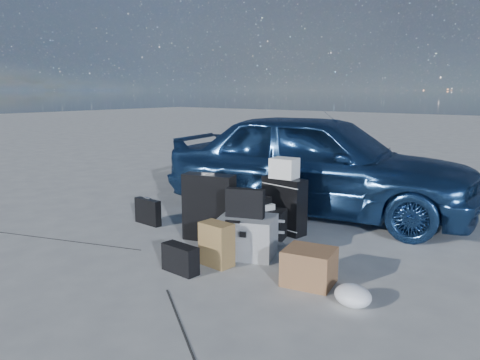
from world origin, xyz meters
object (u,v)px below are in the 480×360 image
(briefcase, at_px, (148,212))
(cardboard_box, at_px, (309,267))
(duffel_bag, at_px, (255,223))
(suitcase_right, at_px, (284,205))
(car, at_px, (318,163))
(pelican_case, at_px, (247,236))
(suitcase_left, at_px, (209,207))

(briefcase, bearing_deg, cardboard_box, -5.66)
(duffel_bag, xyz_separation_m, cardboard_box, (1.08, -0.75, -0.01))
(suitcase_right, bearing_deg, cardboard_box, -40.34)
(car, bearing_deg, suitcase_right, 176.22)
(cardboard_box, bearing_deg, pelican_case, 163.59)
(pelican_case, bearing_deg, cardboard_box, -38.23)
(pelican_case, bearing_deg, briefcase, 152.89)
(suitcase_left, bearing_deg, pelican_case, -28.33)
(car, distance_m, suitcase_left, 1.76)
(suitcase_left, height_order, cardboard_box, suitcase_left)
(suitcase_left, bearing_deg, briefcase, 163.94)
(pelican_case, height_order, suitcase_left, suitcase_left)
(pelican_case, bearing_deg, suitcase_right, 76.06)
(pelican_case, relative_size, briefcase, 1.34)
(pelican_case, height_order, duffel_bag, pelican_case)
(briefcase, relative_size, duffel_bag, 0.61)
(suitcase_left, bearing_deg, car, 61.31)
(briefcase, height_order, cardboard_box, briefcase)
(car, height_order, briefcase, car)
(car, height_order, duffel_bag, car)
(car, bearing_deg, suitcase_left, 157.45)
(suitcase_right, xyz_separation_m, duffel_bag, (-0.15, -0.34, -0.15))
(cardboard_box, bearing_deg, car, 116.51)
(suitcase_right, relative_size, duffel_bag, 0.97)
(briefcase, distance_m, duffel_bag, 1.37)
(duffel_bag, bearing_deg, suitcase_left, -150.16)
(suitcase_left, relative_size, suitcase_right, 1.14)
(car, height_order, suitcase_left, car)
(suitcase_left, bearing_deg, suitcase_right, 40.10)
(duffel_bag, bearing_deg, pelican_case, -79.92)
(suitcase_left, distance_m, suitcase_right, 0.87)
(car, height_order, suitcase_right, car)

